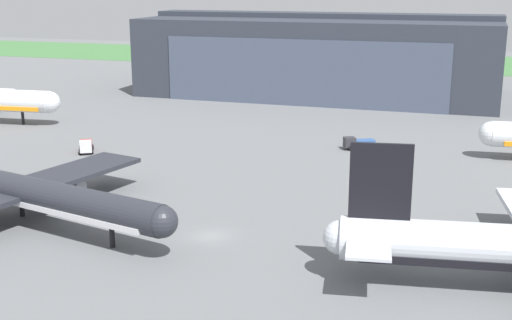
{
  "coord_description": "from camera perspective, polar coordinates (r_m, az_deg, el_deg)",
  "views": [
    {
      "loc": [
        26.52,
        -64.96,
        27.05
      ],
      "look_at": [
        -0.45,
        17.36,
        4.22
      ],
      "focal_mm": 47.87,
      "sensor_mm": 36.0,
      "label": 1
    }
  ],
  "objects": [
    {
      "name": "airliner_near_right",
      "position": [
        82.42,
        -19.43,
        -2.39
      ],
      "size": [
        43.79,
        37.68,
        11.7
      ],
      "color": "#282B33",
      "rests_on": "ground_plane"
    },
    {
      "name": "ops_van",
      "position": [
        113.94,
        8.52,
        1.42
      ],
      "size": [
        5.33,
        3.89,
        2.07
      ],
      "color": "#2D2D33",
      "rests_on": "ground_plane"
    },
    {
      "name": "ground_plane",
      "position": [
        75.2,
        -3.82,
        -6.35
      ],
      "size": [
        440.0,
        440.0,
        0.0
      ],
      "primitive_type": "plane",
      "color": "slate"
    },
    {
      "name": "grass_field_strip",
      "position": [
        242.58,
        11.87,
        8.06
      ],
      "size": [
        440.0,
        56.0,
        0.08
      ],
      "primitive_type": "cube",
      "color": "#437740",
      "rests_on": "ground_plane"
    },
    {
      "name": "maintenance_hangar",
      "position": [
        170.46,
        5.53,
        8.72
      ],
      "size": [
        83.7,
        40.3,
        19.52
      ],
      "color": "#2D333D",
      "rests_on": "ground_plane"
    },
    {
      "name": "fuel_bowser",
      "position": [
        113.9,
        -14.02,
        1.16
      ],
      "size": [
        4.07,
        5.13,
        2.32
      ],
      "color": "silver",
      "rests_on": "ground_plane"
    }
  ]
}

